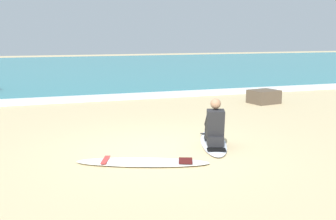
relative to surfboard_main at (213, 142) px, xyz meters
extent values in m
plane|color=#CCB584|center=(-1.19, -0.16, -0.04)|extent=(80.00, 80.00, 0.00)
cube|color=teal|center=(-1.19, 20.47, 0.01)|extent=(80.00, 28.00, 0.10)
cube|color=white|center=(-1.19, 6.77, 0.02)|extent=(80.00, 0.90, 0.11)
ellipsoid|color=silver|center=(0.00, 0.00, 0.00)|extent=(1.23, 2.21, 0.07)
cube|color=black|center=(0.21, 0.57, 0.04)|extent=(0.48, 0.26, 0.01)
cube|color=black|center=(-0.24, -0.65, 0.04)|extent=(0.42, 0.35, 0.01)
cube|color=#232326|center=(-0.14, -0.39, 0.14)|extent=(0.39, 0.35, 0.20)
cylinder|color=#232326|center=(-0.18, -0.18, 0.29)|extent=(0.27, 0.43, 0.43)
cylinder|color=#232326|center=(-0.13, 0.02, 0.26)|extent=(0.19, 0.28, 0.42)
cube|color=#232326|center=(-0.11, 0.09, 0.07)|extent=(0.16, 0.24, 0.05)
cylinder|color=#232326|center=(0.01, -0.24, 0.29)|extent=(0.27, 0.43, 0.43)
cylinder|color=#232326|center=(0.09, -0.05, 0.26)|extent=(0.19, 0.28, 0.42)
cube|color=#232326|center=(0.11, 0.01, 0.07)|extent=(0.16, 0.24, 0.05)
cube|color=#232326|center=(-0.13, -0.35, 0.49)|extent=(0.41, 0.38, 0.57)
sphere|color=#A37556|center=(-0.12, -0.32, 0.88)|extent=(0.21, 0.21, 0.21)
cylinder|color=#232326|center=(-0.22, -0.16, 0.52)|extent=(0.21, 0.40, 0.31)
cylinder|color=#232326|center=(0.05, -0.25, 0.52)|extent=(0.21, 0.40, 0.31)
ellipsoid|color=white|center=(-1.77, -0.83, 0.00)|extent=(2.40, 1.34, 0.07)
cube|color=red|center=(-2.39, -0.59, 0.04)|extent=(0.27, 0.48, 0.01)
cube|color=#4A1311|center=(-1.06, -1.11, 0.04)|extent=(0.35, 0.43, 0.01)
cube|color=brown|center=(3.80, 4.17, 0.19)|extent=(1.02, 0.92, 0.44)
camera|label=1|loc=(-3.60, -7.56, 2.23)|focal=43.73mm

